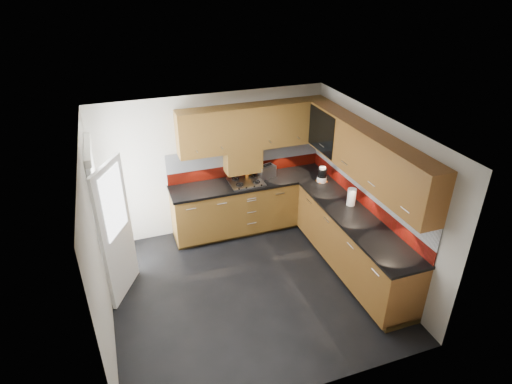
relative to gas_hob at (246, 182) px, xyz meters
name	(u,v)px	position (x,y,z in m)	size (l,w,h in m)	color
room	(248,198)	(-0.45, -1.47, 0.54)	(4.00, 3.80, 2.64)	black
base_cabinets	(297,224)	(0.62, -0.75, -0.52)	(2.70, 3.20, 0.95)	brown
countertop	(298,199)	(0.60, -0.77, -0.03)	(2.72, 3.22, 0.04)	black
backsplash	(306,174)	(0.83, -0.54, 0.26)	(2.70, 3.20, 0.54)	#681209
upper_cabinets	(310,141)	(0.78, -0.69, 0.88)	(2.50, 3.20, 0.72)	brown
extractor_hood	(243,160)	(0.00, 0.17, 0.33)	(0.60, 0.33, 0.40)	brown
glass_cabinet	(330,129)	(1.26, -0.40, 0.91)	(0.32, 0.80, 0.66)	black
back_door	(107,224)	(-2.23, -0.72, 0.08)	(0.42, 1.19, 2.04)	white
gas_hob	(246,182)	(0.00, 0.00, 0.00)	(0.56, 0.49, 0.04)	silver
utensil_pot	(249,171)	(0.12, 0.23, 0.08)	(0.12, 0.12, 0.42)	orange
toaster	(267,171)	(0.40, 0.09, 0.09)	(0.33, 0.25, 0.21)	silver
food_processor	(322,175)	(1.20, -0.39, 0.11)	(0.16, 0.16, 0.27)	white
paper_towel	(351,197)	(1.26, -1.23, 0.12)	(0.13, 0.13, 0.27)	white
orange_cloth	(322,181)	(1.20, -0.39, -0.01)	(0.15, 0.13, 0.02)	orange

